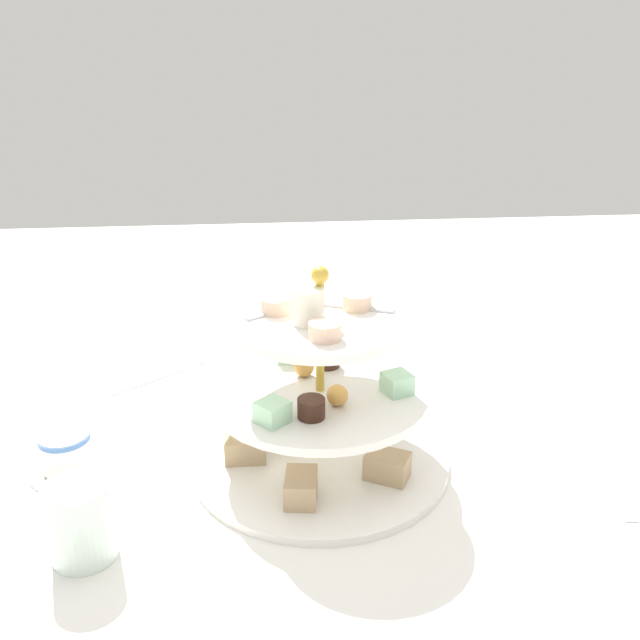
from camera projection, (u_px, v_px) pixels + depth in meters
name	position (u px, v px, depth m)	size (l,w,h in m)	color
ground_plane	(320.00, 462.00, 0.83)	(2.40, 2.40, 0.00)	white
tiered_serving_stand	(320.00, 409.00, 0.80)	(0.31, 0.31, 0.25)	white
water_glass_tall_right	(367.00, 330.00, 1.06)	(0.07, 0.07, 0.12)	silver
water_glass_short_left	(81.00, 521.00, 0.66)	(0.06, 0.06, 0.08)	silver
teacup_with_saucer	(67.00, 454.00, 0.80)	(0.09, 0.09, 0.05)	white
butter_knife_left	(603.00, 474.00, 0.80)	(0.17, 0.01, 0.00)	silver
butter_knife_right	(156.00, 377.00, 1.03)	(0.17, 0.01, 0.00)	silver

